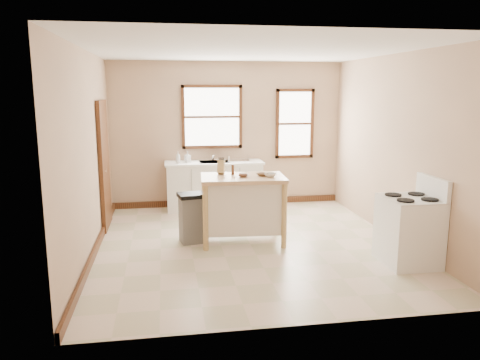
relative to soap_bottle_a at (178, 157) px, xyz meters
name	(u,v)px	position (x,y,z in m)	size (l,w,h in m)	color
floor	(250,244)	(0.98, -2.10, -1.03)	(5.00, 5.00, 0.00)	beige
ceiling	(251,50)	(0.98, -2.10, 1.77)	(5.00, 5.00, 0.00)	white
wall_back	(227,135)	(0.98, 0.40, 0.37)	(4.50, 0.04, 2.80)	tan
wall_left	(88,154)	(-1.27, -2.10, 0.37)	(0.04, 5.00, 2.80)	tan
wall_right	(397,148)	(3.23, -2.10, 0.37)	(0.04, 5.00, 2.80)	tan
window_main	(212,117)	(0.68, 0.38, 0.72)	(1.17, 0.06, 1.22)	#361C0E
window_side	(295,124)	(2.33, 0.38, 0.57)	(0.77, 0.06, 1.37)	#361C0E
door_left	(104,165)	(-1.23, -0.80, 0.02)	(0.06, 0.90, 2.10)	#361C0E
baseboard_back	(228,202)	(0.98, 0.37, -0.97)	(4.50, 0.04, 0.12)	#361C0E
baseboard_left	(96,248)	(-1.24, -2.10, -0.97)	(0.04, 5.00, 0.12)	#361C0E
sink_counter	(214,185)	(0.68, 0.10, -0.57)	(1.86, 0.62, 0.92)	silver
faucet	(213,155)	(0.68, 0.28, 0.00)	(0.03, 0.03, 0.22)	silver
soap_bottle_a	(178,157)	(0.00, 0.00, 0.00)	(0.08, 0.09, 0.22)	#B2B2B2
soap_bottle_b	(188,157)	(0.18, 0.09, -0.01)	(0.09, 0.09, 0.21)	#B2B2B2
dish_rack	(238,158)	(1.14, 0.10, -0.06)	(0.41, 0.31, 0.10)	silver
kitchen_island	(243,209)	(0.89, -1.96, -0.53)	(1.23, 0.78, 1.01)	tan
knife_block	(221,168)	(0.60, -1.73, 0.08)	(0.10, 0.10, 0.20)	tan
pepper_grinder	(233,170)	(0.76, -1.80, 0.05)	(0.04, 0.04, 0.15)	#482813
bowl_a	(243,175)	(0.89, -2.01, 0.00)	(0.16, 0.16, 0.04)	brown
bowl_b	(262,175)	(1.18, -1.98, 0.00)	(0.16, 0.16, 0.04)	brown
bowl_c	(270,175)	(1.28, -2.07, 0.00)	(0.17, 0.17, 0.05)	silver
trash_bin	(192,218)	(0.13, -1.87, -0.65)	(0.39, 0.33, 0.75)	slate
gas_stove	(409,221)	(2.89, -3.20, -0.45)	(0.72, 0.72, 1.16)	white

